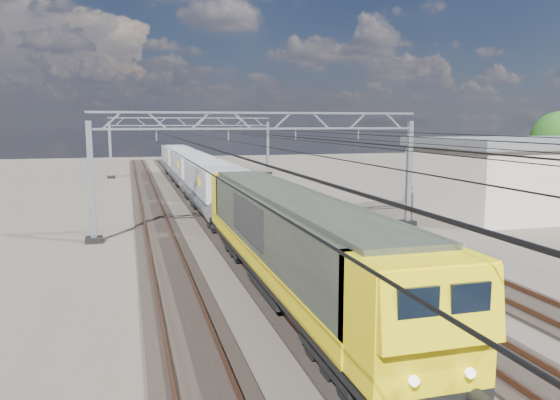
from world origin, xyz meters
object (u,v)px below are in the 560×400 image
object	(u,v)px
catenary_gantry_far	(192,144)
locomotive	(289,238)
hopper_wagon_mid	(191,169)
industrial_shed	(549,175)
catenary_gantry_mid	(263,167)
hopper_wagon_lead	(214,186)
hopper_wagon_third	(177,159)

from	to	relation	value
catenary_gantry_far	locomotive	distance (m)	48.18
catenary_gantry_far	hopper_wagon_mid	bearing A→B (deg)	-97.03
industrial_shed	catenary_gantry_mid	bearing A→B (deg)	-174.81
catenary_gantry_far	hopper_wagon_mid	size ratio (longest dim) A/B	1.53
industrial_shed	hopper_wagon_lead	bearing A→B (deg)	171.50
locomotive	hopper_wagon_third	world-z (taller)	locomotive
catenary_gantry_mid	hopper_wagon_third	size ratio (longest dim) A/B	1.53
hopper_wagon_lead	hopper_wagon_third	bearing A→B (deg)	90.00
catenary_gantry_mid	hopper_wagon_lead	world-z (taller)	catenary_gantry_mid
catenary_gantry_mid	hopper_wagon_mid	xyz separation A→B (m)	(-2.00, 19.79, -1.67)
catenary_gantry_mid	industrial_shed	world-z (taller)	catenary_gantry_mid
hopper_wagon_lead	hopper_wagon_mid	size ratio (longest dim) A/B	1.00
catenary_gantry_mid	hopper_wagon_third	bearing A→B (deg)	93.37
catenary_gantry_far	industrial_shed	bearing A→B (deg)	-57.09
hopper_wagon_mid	industrial_shed	size ratio (longest dim) A/B	0.70
hopper_wagon_lead	hopper_wagon_mid	distance (m)	14.20
catenary_gantry_far	locomotive	world-z (taller)	catenary_gantry_far
hopper_wagon_lead	industrial_shed	bearing A→B (deg)	-8.50
locomotive	catenary_gantry_far	bearing A→B (deg)	87.62
industrial_shed	hopper_wagon_mid	bearing A→B (deg)	143.46
catenary_gantry_mid	hopper_wagon_lead	size ratio (longest dim) A/B	1.53
catenary_gantry_mid	locomotive	size ratio (longest dim) A/B	0.94
hopper_wagon_third	catenary_gantry_mid	bearing A→B (deg)	-86.63
locomotive	hopper_wagon_third	xyz separation A→B (m)	(-0.00, 46.10, -0.09)
hopper_wagon_lead	catenary_gantry_far	bearing A→B (deg)	86.24
hopper_wagon_mid	locomotive	bearing A→B (deg)	-90.00
hopper_wagon_lead	industrial_shed	world-z (taller)	industrial_shed
locomotive	hopper_wagon_third	size ratio (longest dim) A/B	1.62
catenary_gantry_mid	locomotive	world-z (taller)	catenary_gantry_mid
hopper_wagon_lead	catenary_gantry_mid	bearing A→B (deg)	-70.30
hopper_wagon_mid	hopper_wagon_third	size ratio (longest dim) A/B	1.00
catenary_gantry_mid	catenary_gantry_far	bearing A→B (deg)	90.00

